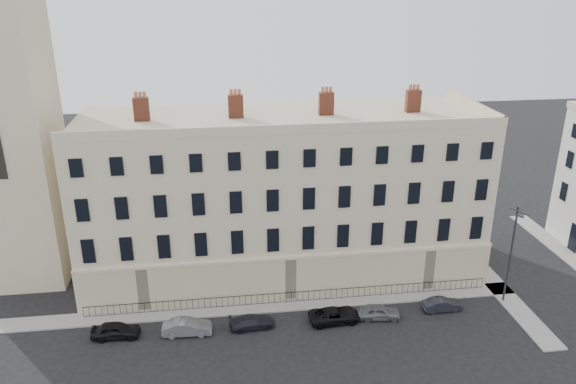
% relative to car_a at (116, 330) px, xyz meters
% --- Properties ---
extents(ground, '(160.00, 160.00, 0.00)m').
position_rel_car_a_xyz_m(ground, '(20.40, -2.33, -0.64)').
color(ground, black).
rests_on(ground, ground).
extents(terrace, '(36.22, 12.22, 17.00)m').
position_rel_car_a_xyz_m(terrace, '(14.43, 9.63, 6.85)').
color(terrace, beige).
rests_on(terrace, ground).
extents(pavement_terrace, '(48.00, 2.00, 0.12)m').
position_rel_car_a_xyz_m(pavement_terrace, '(10.40, 2.67, -0.58)').
color(pavement_terrace, gray).
rests_on(pavement_terrace, ground).
extents(pavement_east_return, '(2.00, 24.00, 0.12)m').
position_rel_car_a_xyz_m(pavement_east_return, '(33.40, 5.67, -0.58)').
color(pavement_east_return, gray).
rests_on(pavement_east_return, ground).
extents(pavement_adjacent, '(2.00, 20.00, 0.12)m').
position_rel_car_a_xyz_m(pavement_adjacent, '(43.40, 7.67, -0.58)').
color(pavement_adjacent, gray).
rests_on(pavement_adjacent, ground).
extents(railings, '(35.00, 0.04, 0.96)m').
position_rel_car_a_xyz_m(railings, '(14.40, 3.07, -0.09)').
color(railings, black).
rests_on(railings, ground).
extents(car_a, '(3.83, 1.64, 1.29)m').
position_rel_car_a_xyz_m(car_a, '(0.00, 0.00, 0.00)').
color(car_a, black).
rests_on(car_a, ground).
extents(car_b, '(3.95, 1.51, 1.28)m').
position_rel_car_a_xyz_m(car_b, '(5.54, -0.32, -0.00)').
color(car_b, slate).
rests_on(car_b, ground).
extents(car_c, '(3.83, 1.85, 1.07)m').
position_rel_car_a_xyz_m(car_c, '(10.72, -0.15, -0.11)').
color(car_c, '#20202A').
rests_on(car_c, ground).
extents(car_d, '(4.43, 2.28, 1.20)m').
position_rel_car_a_xyz_m(car_d, '(17.53, -0.21, -0.05)').
color(car_d, black).
rests_on(car_d, ground).
extents(car_e, '(3.78, 1.89, 1.24)m').
position_rel_car_a_xyz_m(car_e, '(21.22, -0.25, -0.03)').
color(car_e, slate).
rests_on(car_e, ground).
extents(car_f, '(3.39, 1.25, 1.11)m').
position_rel_car_a_xyz_m(car_f, '(26.95, 0.19, -0.09)').
color(car_f, '#20222B').
rests_on(car_f, ground).
extents(streetlamp, '(0.90, 1.84, 9.01)m').
position_rel_car_a_xyz_m(streetlamp, '(32.76, 0.70, 4.35)').
color(streetlamp, '#343439').
rests_on(streetlamp, ground).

